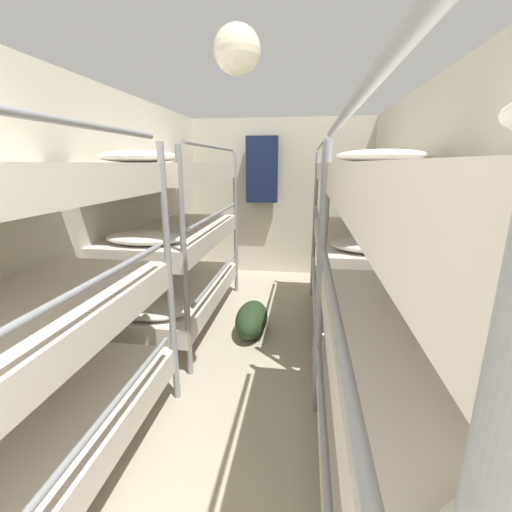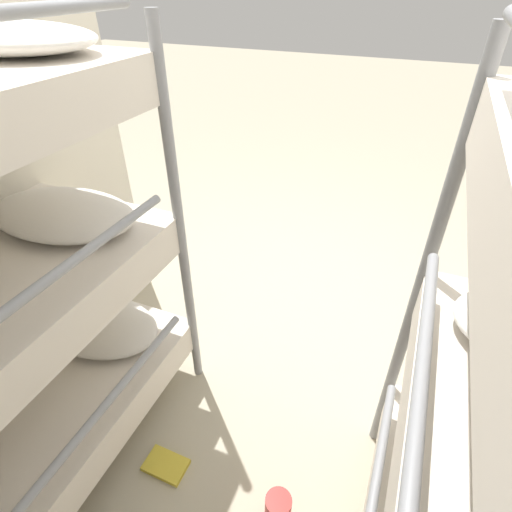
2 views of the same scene
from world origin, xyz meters
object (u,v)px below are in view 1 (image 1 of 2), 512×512
at_px(bunk_stack_left_far, 177,236).
at_px(hanging_coat, 262,170).
at_px(duffel_bag, 252,319).
at_px(bunk_stack_right_near, 458,388).
at_px(bunk_stack_right_far, 360,241).

relative_size(bunk_stack_left_far, hanging_coat, 2.09).
bearing_deg(duffel_bag, bunk_stack_right_near, -63.74).
bearing_deg(bunk_stack_right_near, hanging_coat, 106.23).
distance_m(bunk_stack_left_far, bunk_stack_right_far, 1.74).
xyz_separation_m(bunk_stack_right_near, bunk_stack_left_far, (-1.74, 2.12, 0.00)).
relative_size(bunk_stack_right_near, duffel_bag, 3.12).
xyz_separation_m(bunk_stack_left_far, bunk_stack_right_far, (1.74, 0.00, 0.00)).
xyz_separation_m(bunk_stack_right_near, hanging_coat, (-1.13, 3.87, 0.60)).
xyz_separation_m(bunk_stack_right_near, bunk_stack_right_far, (0.00, 2.12, 0.00)).
distance_m(bunk_stack_right_near, bunk_stack_left_far, 2.75).
bearing_deg(bunk_stack_right_near, duffel_bag, 116.26).
bearing_deg(bunk_stack_left_far, duffel_bag, -10.42).
bearing_deg(hanging_coat, bunk_stack_right_near, -73.77).
height_order(bunk_stack_right_near, duffel_bag, bunk_stack_right_near).
xyz_separation_m(bunk_stack_right_far, hanging_coat, (-1.13, 1.75, 0.60)).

